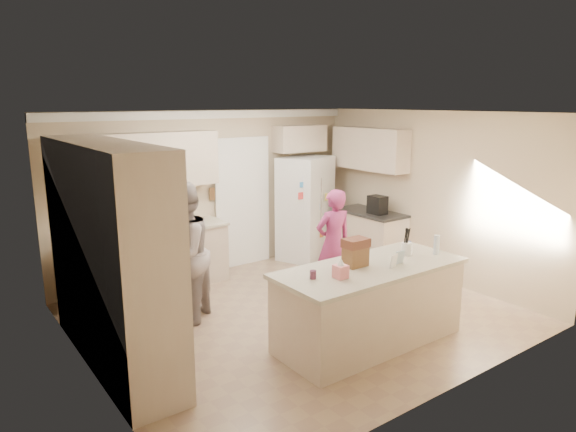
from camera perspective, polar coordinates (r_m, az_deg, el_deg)
floor at (r=6.86m, az=1.07°, el=-10.96°), size 5.20×4.60×0.02m
ceiling at (r=6.28m, az=1.17°, el=11.49°), size 5.20×4.60×0.02m
wall_back at (r=8.36m, az=-8.51°, el=2.63°), size 5.20×0.02×2.60m
wall_front at (r=4.88m, az=17.84°, el=-5.13°), size 5.20×0.02×2.60m
wall_left at (r=5.34m, az=-21.85°, el=-3.92°), size 0.02×4.60×2.60m
wall_right at (r=8.26m, az=15.70°, el=2.17°), size 0.02×4.60×2.60m
crown_back at (r=8.20m, az=-8.63°, el=11.07°), size 5.20×0.08×0.12m
pantry_bank at (r=5.63m, az=-19.22°, el=-4.18°), size 0.60×2.60×2.35m
back_base_cab at (r=7.83m, az=-14.72°, el=-4.83°), size 2.20×0.60×0.88m
back_countertop at (r=7.70m, az=-14.88°, el=-1.58°), size 2.24×0.63×0.04m
back_upper_cab at (r=7.65m, az=-15.68°, el=5.91°), size 2.20×0.35×0.80m
doorway_opening at (r=8.65m, az=-5.14°, el=1.36°), size 0.90×0.06×2.10m
doorway_casing at (r=8.62m, az=-5.02°, el=1.33°), size 1.02×0.03×2.22m
wall_frame_upper at (r=8.30m, az=-8.32°, el=4.30°), size 0.15×0.02×0.20m
wall_frame_lower at (r=8.34m, az=-8.26°, el=2.47°), size 0.15×0.02×0.20m
refrigerator at (r=9.01m, az=1.93°, el=0.89°), size 1.10×0.99×1.80m
fridge_seam at (r=8.74m, az=3.36°, el=0.51°), size 0.02×0.02×1.78m
fridge_dispenser at (r=8.55m, az=2.29°, el=1.95°), size 0.22×0.03×0.35m
fridge_handle_l at (r=8.67m, az=3.18°, el=1.42°), size 0.02×0.02×0.85m
fridge_handle_r at (r=8.73m, az=3.69°, el=1.49°), size 0.02×0.02×0.85m
over_fridge_cab at (r=9.00m, az=1.32°, el=8.60°), size 0.95×0.35×0.45m
right_base_cab at (r=8.86m, az=9.05°, el=-2.52°), size 0.60×1.20×0.88m
right_countertop at (r=8.75m, az=9.11°, el=0.38°), size 0.63×1.24×0.04m
right_upper_cab at (r=8.82m, az=9.04°, el=7.39°), size 0.35×1.50×0.70m
coffee_maker at (r=8.55m, az=9.91°, el=1.23°), size 0.22×0.28×0.30m
island_base at (r=6.05m, az=9.04°, el=-9.85°), size 2.20×0.90×0.88m
island_top at (r=5.89m, az=9.20°, el=-5.71°), size 2.28×0.96×0.05m
utensil_crock at (r=6.35m, az=13.06°, el=-3.57°), size 0.13×0.13×0.15m
tissue_box at (r=5.42m, az=5.87°, el=-6.16°), size 0.13×0.13×0.14m
tissue_plume at (r=5.39m, az=5.89°, el=-5.05°), size 0.08×0.08×0.08m
dollhouse_body at (r=5.81m, az=7.50°, el=-4.50°), size 0.26×0.18×0.22m
dollhouse_roof at (r=5.77m, az=7.55°, el=-2.98°), size 0.28×0.20×0.10m
jam_jar at (r=5.39m, az=2.79°, el=-6.53°), size 0.07×0.07×0.09m
greeting_card_a at (r=5.83m, az=11.68°, el=-4.92°), size 0.12×0.06×0.16m
greeting_card_b at (r=5.97m, az=12.30°, el=-4.53°), size 0.12×0.05×0.16m
water_bottle at (r=6.44m, az=16.17°, el=-3.09°), size 0.07×0.07×0.24m
shaker_salt at (r=6.59m, az=12.90°, el=-3.24°), size 0.05×0.05×0.09m
shaker_pepper at (r=6.64m, az=13.30°, el=-3.13°), size 0.05×0.05×0.09m
teen_boy at (r=6.48m, az=-11.56°, el=-4.18°), size 1.09×1.08×1.78m
teen_girl at (r=7.32m, az=5.06°, el=-2.97°), size 0.61×0.44×1.54m
fridge_magnets at (r=8.73m, az=3.40°, el=0.50°), size 0.76×0.02×1.44m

